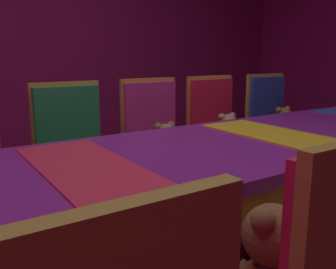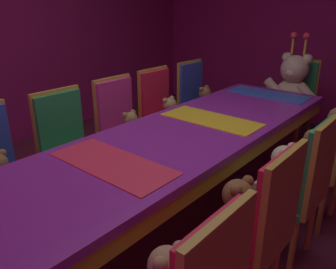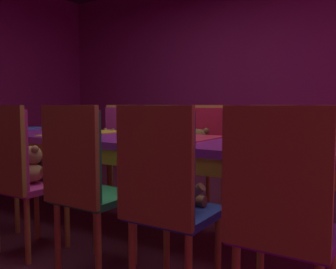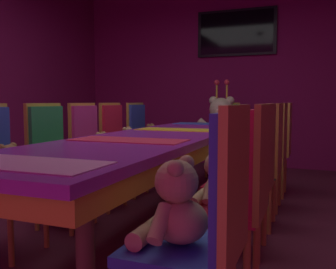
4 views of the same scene
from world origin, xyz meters
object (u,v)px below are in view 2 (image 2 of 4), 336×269
teddy_right_2 (236,211)px  teddy_right_3 (282,172)px  chair_right_4 (332,151)px  teddy_right_5 (335,127)px  chair_left_4 (159,108)px  chair_left_5 (194,96)px  chair_left_3 (120,122)px  teddy_right_4 (311,149)px  throne_chair (296,93)px  teddy_left_4 (170,113)px  king_teddy_bear (292,85)px  chair_right_3 (305,179)px  teddy_left_5 (205,100)px  banquet_table (169,150)px  chair_right_2 (263,222)px  teddy_left_3 (131,128)px  chair_left_2 (66,141)px

teddy_right_2 → teddy_right_3: 0.56m
chair_right_4 → teddy_right_5: bearing=-76.7°
chair_left_4 → chair_left_5: size_ratio=1.00×
chair_left_3 → teddy_right_4: bearing=19.5°
chair_left_4 → chair_left_5: same height
throne_chair → teddy_right_5: bearing=36.6°
teddy_left_4 → teddy_right_5: bearing=22.0°
chair_left_3 → king_teddy_bear: 2.03m
teddy_right_2 → teddy_right_3: (0.01, 0.56, 0.00)m
chair_left_5 → chair_right_3: size_ratio=1.00×
chair_left_4 → chair_right_4: same height
chair_left_5 → teddy_left_5: bearing=0.0°
teddy_right_2 → king_teddy_bear: 2.51m
banquet_table → chair_right_2: 0.85m
chair_right_2 → teddy_left_5: bearing=-48.7°
teddy_left_5 → teddy_right_5: bearing=-1.5°
chair_left_3 → teddy_left_4: size_ratio=3.42×
teddy_left_5 → chair_right_4: 1.61m
chair_right_3 → teddy_right_5: (-0.13, 1.10, -0.00)m
banquet_table → chair_right_2: size_ratio=3.59×
teddy_right_5 → throne_chair: size_ratio=0.34×
teddy_left_3 → chair_right_4: bearing=19.5°
chair_left_2 → teddy_right_2: size_ratio=2.91×
chair_left_5 → chair_right_3: bearing=-34.7°
chair_right_4 → teddy_right_4: chair_right_4 is taller
teddy_right_3 → king_teddy_bear: king_teddy_bear is taller
teddy_left_3 → chair_right_3: 1.50m
teddy_left_4 → teddy_right_3: 1.46m
banquet_table → chair_left_2: (-0.80, -0.28, -0.06)m
teddy_left_4 → teddy_right_4: teddy_right_4 is taller
teddy_right_4 → king_teddy_bear: (-0.67, 1.32, 0.15)m
chair_left_2 → throne_chair: (0.80, 2.59, 0.00)m
teddy_left_3 → teddy_right_4: size_ratio=0.94×
teddy_right_2 → teddy_right_5: bearing=-90.8°
teddy_right_2 → chair_right_4: 1.10m
chair_left_4 → throne_chair: size_ratio=1.00×
chair_left_4 → chair_left_5: (0.01, 0.59, 0.00)m
teddy_left_3 → teddy_right_5: 1.75m
teddy_left_4 → teddy_right_3: (1.36, -0.54, 0.02)m
chair_left_5 → chair_left_4: bearing=-90.9°
teddy_left_4 → teddy_right_4: size_ratio=0.98×
chair_left_2 → teddy_left_4: size_ratio=3.42×
teddy_right_4 → throne_chair: 1.63m
teddy_left_3 → throne_chair: throne_chair is taller
teddy_left_4 → teddy_right_4: bearing=-0.4°
chair_right_3 → king_teddy_bear: king_teddy_bear is taller
teddy_left_3 → chair_right_4: size_ratio=0.28×
chair_left_4 → chair_right_2: 1.98m
teddy_left_4 → teddy_left_5: size_ratio=0.99×
chair_left_4 → king_teddy_bear: size_ratio=1.19×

